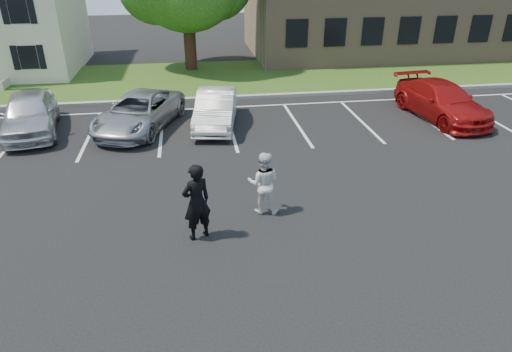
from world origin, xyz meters
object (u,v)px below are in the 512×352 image
at_px(man_white_shirt, 263,183).
at_px(car_white_sedan, 216,109).
at_px(car_silver_west, 30,113).
at_px(car_red_compact, 442,101).
at_px(car_silver_minivan, 139,112).
at_px(man_black_suit, 197,202).

distance_m(man_white_shirt, car_white_sedan, 7.18).
relative_size(car_silver_west, car_white_sedan, 1.10).
xyz_separation_m(man_white_shirt, car_white_sedan, (-0.80, 7.13, -0.18)).
bearing_deg(man_white_shirt, car_red_compact, -130.56).
bearing_deg(car_silver_minivan, man_white_shirt, -41.35).
xyz_separation_m(man_black_suit, man_white_shirt, (1.84, 1.00, -0.13)).
distance_m(car_silver_minivan, car_white_sedan, 3.10).
height_order(man_black_suit, man_white_shirt, man_black_suit).
relative_size(car_silver_west, car_silver_minivan, 0.94).
xyz_separation_m(man_black_suit, car_red_compact, (10.70, 7.67, -0.27)).
distance_m(man_white_shirt, car_red_compact, 11.09).
bearing_deg(man_black_suit, car_red_compact, -170.07).
relative_size(man_white_shirt, car_silver_west, 0.38).
relative_size(man_black_suit, car_white_sedan, 0.47).
xyz_separation_m(man_black_suit, car_silver_west, (-6.26, 8.42, -0.21)).
relative_size(man_white_shirt, car_silver_minivan, 0.35).
bearing_deg(man_black_suit, car_silver_minivan, -101.63).
xyz_separation_m(man_white_shirt, car_silver_minivan, (-3.90, 7.24, -0.19)).
bearing_deg(car_silver_west, man_white_shirt, -53.11).
bearing_deg(man_white_shirt, car_white_sedan, -71.10).
height_order(car_silver_minivan, car_red_compact, car_red_compact).
height_order(car_silver_west, car_silver_minivan, car_silver_west).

